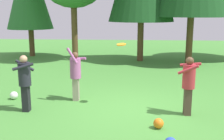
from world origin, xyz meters
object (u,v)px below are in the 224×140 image
Objects in this scene: person_thrower at (76,72)px; ball_white at (14,95)px; person_bystander at (25,79)px; frisbee at (121,44)px; person_catcher at (189,81)px; ball_orange at (159,123)px.

ball_white is (-2.03, -0.04, -0.80)m from person_thrower.
frisbee is at bearing 0.00° from person_bystander.
person_bystander reaches higher than ball_white.
person_catcher is 4.27× the size of frisbee.
person_catcher is 2.15m from frisbee.
person_thrower is 6.77× the size of ball_orange.
person_catcher is (3.29, -1.04, 0.03)m from person_thrower.
frisbee reaches higher than ball_white.
frisbee reaches higher than ball_orange.
ball_orange is (2.42, -2.02, -0.80)m from person_thrower.
person_thrower is 3.26m from ball_orange.
person_bystander is at bearing 165.35° from ball_orange.
person_thrower is at bearing 1.09° from ball_white.
ball_orange is 4.88m from ball_white.
person_thrower is 2.18m from ball_white.
frisbee reaches higher than person_catcher.
person_thrower reaches higher than ball_orange.
person_catcher is 6.36× the size of ball_orange.
person_catcher is at bearing 48.47° from ball_orange.
ball_white is (-3.48, 0.35, -1.72)m from frisbee.
frisbee is 1.49× the size of ball_orange.
person_thrower is 1.62m from person_bystander.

